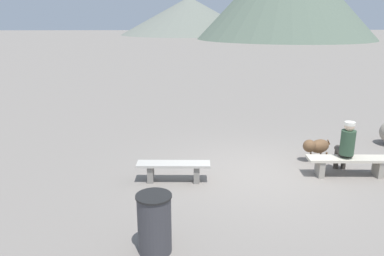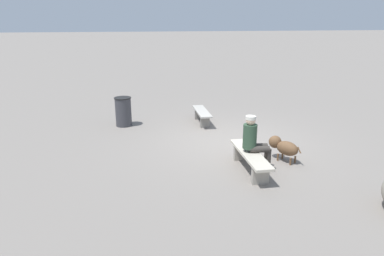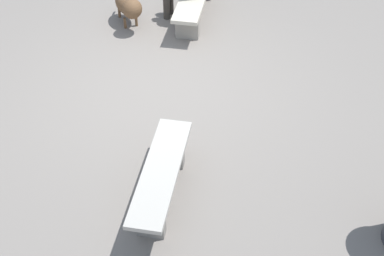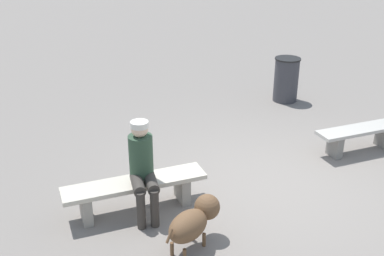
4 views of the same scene
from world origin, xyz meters
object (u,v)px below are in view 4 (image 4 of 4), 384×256
bench_left (361,135)px  seated_person (142,164)px  bench_right (135,189)px  dog (194,220)px  trash_bin (286,79)px

bench_left → seated_person: size_ratio=1.25×
bench_right → dog: 1.07m
seated_person → bench_left: bearing=-166.4°
bench_left → trash_bin: (-0.28, -2.52, 0.17)m
bench_right → dog: size_ratio=2.30×
seated_person → trash_bin: 4.94m
bench_right → bench_left: bearing=-175.2°
bench_left → seated_person: seated_person is taller
bench_left → dog: 3.69m
seated_person → trash_bin: (-4.10, -2.74, -0.25)m
bench_right → seated_person: (-0.08, 0.10, 0.41)m
trash_bin → bench_right: bearing=32.2°
bench_left → trash_bin: bearing=-93.1°
seated_person → dog: 1.01m
bench_right → trash_bin: bearing=-144.6°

